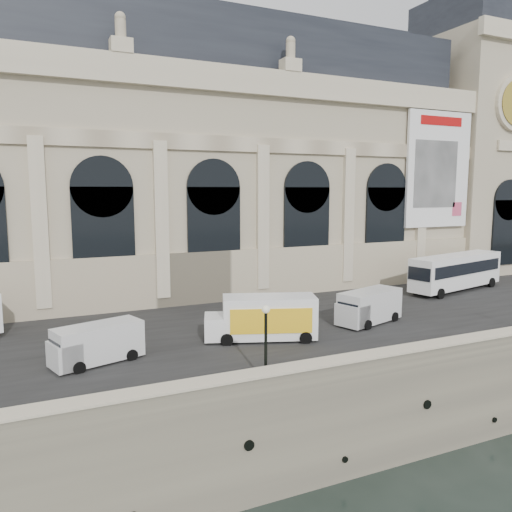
{
  "coord_description": "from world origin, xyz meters",
  "views": [
    {
      "loc": [
        -19.71,
        -22.31,
        16.74
      ],
      "look_at": [
        0.4,
        22.0,
        10.26
      ],
      "focal_mm": 35.0,
      "sensor_mm": 36.0,
      "label": 1
    }
  ],
  "objects_px": {
    "box_truck": "(263,318)",
    "bus_right": "(456,271)",
    "van_c": "(367,307)",
    "lamp_left": "(266,345)",
    "van_b": "(93,345)"
  },
  "relations": [
    {
      "from": "box_truck",
      "to": "bus_right",
      "type": "bearing_deg",
      "value": 15.67
    },
    {
      "from": "van_c",
      "to": "box_truck",
      "type": "relative_size",
      "value": 0.77
    },
    {
      "from": "bus_right",
      "to": "box_truck",
      "type": "relative_size",
      "value": 1.62
    },
    {
      "from": "lamp_left",
      "to": "van_c",
      "type": "bearing_deg",
      "value": 31.78
    },
    {
      "from": "van_b",
      "to": "van_c",
      "type": "bearing_deg",
      "value": 1.85
    },
    {
      "from": "van_c",
      "to": "lamp_left",
      "type": "bearing_deg",
      "value": -148.22
    },
    {
      "from": "bus_right",
      "to": "van_b",
      "type": "xyz_separation_m",
      "value": [
        -37.89,
        -7.61,
        -0.92
      ]
    },
    {
      "from": "van_b",
      "to": "van_c",
      "type": "relative_size",
      "value": 0.92
    },
    {
      "from": "box_truck",
      "to": "van_b",
      "type": "bearing_deg",
      "value": -178.71
    },
    {
      "from": "bus_right",
      "to": "box_truck",
      "type": "height_order",
      "value": "bus_right"
    },
    {
      "from": "bus_right",
      "to": "lamp_left",
      "type": "height_order",
      "value": "lamp_left"
    },
    {
      "from": "box_truck",
      "to": "lamp_left",
      "type": "height_order",
      "value": "lamp_left"
    },
    {
      "from": "lamp_left",
      "to": "van_b",
      "type": "bearing_deg",
      "value": 138.95
    },
    {
      "from": "van_c",
      "to": "lamp_left",
      "type": "relative_size",
      "value": 1.43
    },
    {
      "from": "box_truck",
      "to": "lamp_left",
      "type": "relative_size",
      "value": 1.85
    }
  ]
}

